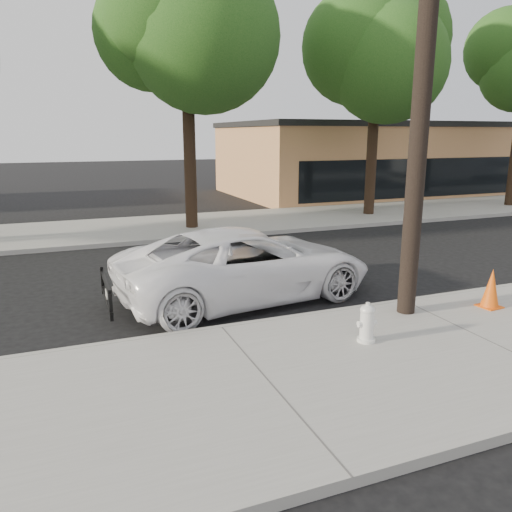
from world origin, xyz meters
name	(u,v)px	position (x,y,z in m)	size (l,w,h in m)	color
ground	(192,299)	(0.00, 0.00, 0.00)	(120.00, 120.00, 0.00)	black
near_sidewalk	(268,385)	(0.00, -4.30, 0.07)	(90.00, 4.40, 0.15)	gray
far_sidewalk	(135,229)	(0.00, 8.50, 0.07)	(90.00, 5.00, 0.15)	gray
curb_near	(221,330)	(0.00, -2.10, 0.07)	(90.00, 0.12, 0.16)	#9E9B93
building_main	(380,160)	(16.00, 16.00, 2.00)	(18.00, 10.00, 4.00)	tan
utility_pole	(424,66)	(3.60, -2.70, 4.70)	(1.40, 0.34, 9.00)	black
tree_c	(193,32)	(2.22, 7.64, 6.91)	(4.96, 4.80, 9.55)	black
tree_d	(383,62)	(10.20, 7.95, 6.37)	(4.50, 4.35, 8.75)	black
police_cruiser	(246,264)	(1.14, -0.37, 0.78)	(2.60, 5.65, 1.57)	white
fire_hydrant	(367,324)	(2.07, -3.63, 0.46)	(0.34, 0.31, 0.64)	white
traffic_cone	(491,289)	(5.35, -3.09, 0.53)	(0.44, 0.44, 0.79)	#F45A0C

